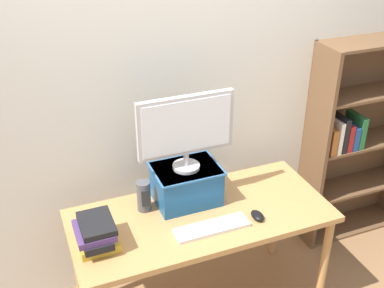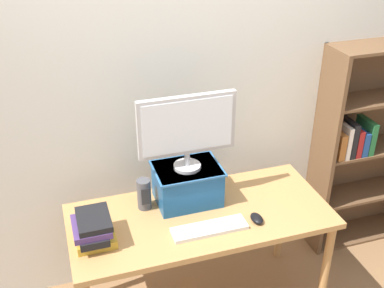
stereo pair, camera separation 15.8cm
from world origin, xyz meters
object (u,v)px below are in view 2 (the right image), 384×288
(bookshelf_unit, at_px, (369,144))
(desk_speaker, at_px, (144,194))
(riser_box, at_px, (187,183))
(keyboard, at_px, (210,228))
(computer_mouse, at_px, (257,218))
(desk, at_px, (200,225))
(book_stack, at_px, (93,230))
(computer_monitor, at_px, (187,128))

(bookshelf_unit, relative_size, desk_speaker, 8.12)
(riser_box, distance_m, keyboard, 0.33)
(riser_box, bearing_deg, computer_mouse, -44.90)
(desk, distance_m, riser_box, 0.25)
(computer_mouse, bearing_deg, keyboard, 178.91)
(keyboard, xyz_separation_m, computer_mouse, (0.28, -0.01, 0.01))
(bookshelf_unit, relative_size, book_stack, 6.20)
(bookshelf_unit, distance_m, computer_mouse, 1.23)
(computer_monitor, relative_size, desk_speaker, 2.97)
(desk, bearing_deg, bookshelf_unit, 14.56)
(riser_box, xyz_separation_m, computer_monitor, (-0.00, -0.00, 0.37))
(riser_box, height_order, book_stack, riser_box)
(riser_box, bearing_deg, desk, -78.20)
(desk, xyz_separation_m, desk_speaker, (-0.29, 0.16, 0.17))
(riser_box, height_order, keyboard, riser_box)
(desk, xyz_separation_m, riser_box, (-0.03, 0.15, 0.20))
(bookshelf_unit, xyz_separation_m, book_stack, (-2.01, -0.42, 0.05))
(computer_mouse, relative_size, desk_speaker, 0.55)
(bookshelf_unit, height_order, book_stack, bookshelf_unit)
(computer_monitor, bearing_deg, bookshelf_unit, 8.43)
(book_stack, xyz_separation_m, desk_speaker, (0.32, 0.21, 0.02))
(computer_monitor, height_order, keyboard, computer_monitor)
(desk, distance_m, bookshelf_unit, 1.44)
(desk, height_order, keyboard, keyboard)
(computer_monitor, bearing_deg, book_stack, -160.55)
(book_stack, relative_size, desk_speaker, 1.31)
(computer_monitor, xyz_separation_m, computer_mouse, (0.31, -0.31, -0.47))
(bookshelf_unit, bearing_deg, riser_box, -171.63)
(desk, bearing_deg, keyboard, -88.96)
(desk, height_order, desk_speaker, desk_speaker)
(computer_mouse, height_order, book_stack, book_stack)
(bookshelf_unit, xyz_separation_m, riser_box, (-1.42, -0.21, 0.09))
(riser_box, xyz_separation_m, desk_speaker, (-0.26, 0.01, -0.03))
(desk, relative_size, desk_speaker, 8.00)
(computer_monitor, bearing_deg, keyboard, -83.54)
(bookshelf_unit, bearing_deg, desk_speaker, -173.15)
(desk_speaker, bearing_deg, desk, -28.58)
(computer_monitor, xyz_separation_m, book_stack, (-0.58, -0.21, -0.41))
(desk_speaker, bearing_deg, computer_monitor, -1.91)
(desk, bearing_deg, riser_box, 101.80)
(keyboard, distance_m, desk_speaker, 0.44)
(desk, xyz_separation_m, bookshelf_unit, (1.39, 0.36, 0.11))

